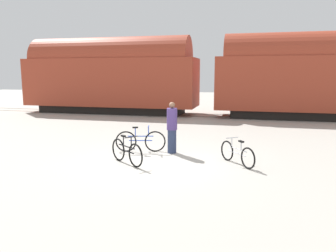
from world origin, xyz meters
TOP-DOWN VIEW (x-y plane):
  - ground_plane at (0.00, 0.00)m, footprint 80.00×80.00m
  - freight_train at (0.00, 12.15)m, footprint 26.38×3.18m
  - rail_near at (0.00, 11.44)m, footprint 38.38×0.07m
  - rail_far at (0.00, 12.87)m, footprint 38.38×0.07m
  - bicycle_blue at (-0.95, 1.13)m, footprint 1.79×0.55m
  - bicycle_black at (-0.85, -0.52)m, footprint 1.44×1.08m
  - bicycle_silver at (2.55, 0.25)m, footprint 1.13×1.39m
  - person_in_purple at (0.20, 1.25)m, footprint 0.37×0.37m

SIDE VIEW (x-z plane):
  - ground_plane at x=0.00m, z-range 0.00..0.00m
  - rail_near at x=0.00m, z-range 0.00..0.01m
  - rail_far at x=0.00m, z-range 0.00..0.01m
  - bicycle_silver at x=2.55m, z-range -0.06..0.77m
  - bicycle_black at x=-0.85m, z-range -0.07..0.86m
  - bicycle_blue at x=-0.95m, z-range -0.07..0.88m
  - person_in_purple at x=0.20m, z-range 0.00..1.85m
  - freight_train at x=0.00m, z-range 0.11..5.50m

